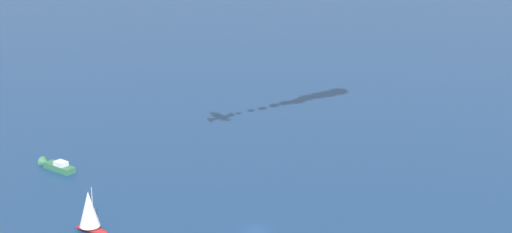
# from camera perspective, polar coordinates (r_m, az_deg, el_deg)

# --- Properties ---
(ground_plane) EXTENTS (2000.00, 2000.00, 0.00)m
(ground_plane) POSITION_cam_1_polar(r_m,az_deg,el_deg) (134.87, -0.00, -7.94)
(ground_plane) COLOR navy
(motorboat_far_port) EXTENTS (9.03, 5.50, 2.56)m
(motorboat_far_port) POSITION_cam_1_polar(r_m,az_deg,el_deg) (164.85, -13.82, -3.34)
(motorboat_far_port) COLOR #33704C
(motorboat_far_port) RESTS_ON ground_plane
(sailboat_mid_cluster) EXTENTS (6.35, 3.90, 7.94)m
(sailboat_mid_cluster) POSITION_cam_1_polar(r_m,az_deg,el_deg) (135.57, -11.56, -6.49)
(sailboat_mid_cluster) COLOR #B21E1E
(sailboat_mid_cluster) RESTS_ON ground_plane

